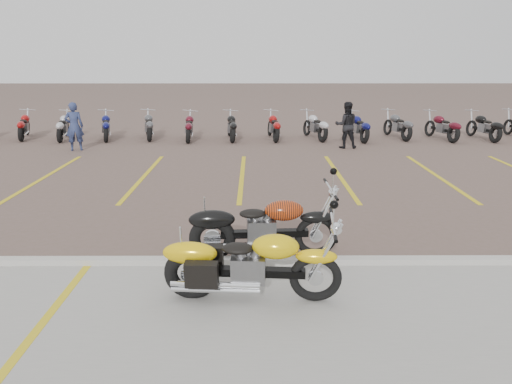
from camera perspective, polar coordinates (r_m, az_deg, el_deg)
ground at (r=9.92m, az=-2.16°, el=-3.65°), size 100.00×100.00×0.00m
concrete_apron at (r=5.86m, az=-3.66°, el=-18.17°), size 60.00×5.00×0.01m
curb at (r=8.03m, az=-2.63°, el=-7.92°), size 60.00×0.18×0.12m
parking_stripes at (r=13.76m, az=-1.62°, el=1.82°), size 38.00×5.50×0.01m
apron_stripe at (r=6.41m, az=-25.60°, el=-16.51°), size 0.12×5.00×0.00m
yellow_cruiser at (r=6.78m, az=-0.91°, el=-8.51°), size 2.41×0.40×0.99m
flame_cruiser at (r=8.12m, az=0.50°, el=-4.33°), size 2.43×0.40×1.00m
person_a at (r=18.50m, az=-20.06°, el=7.05°), size 0.70×0.57×1.68m
person_b at (r=18.15m, az=10.28°, el=7.54°), size 0.82×0.64×1.64m
bg_bike_row at (r=19.73m, az=-0.53°, el=7.60°), size 22.47×2.09×1.10m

